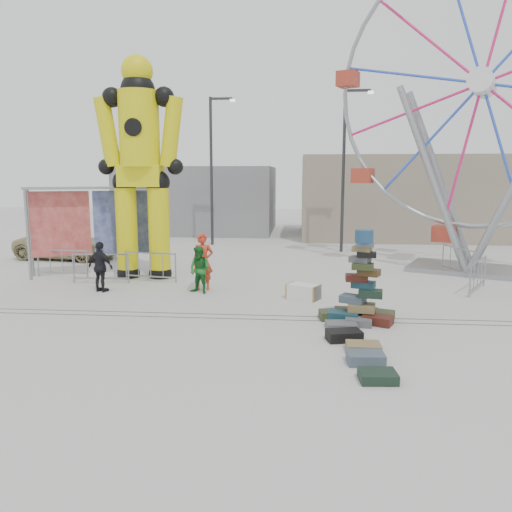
# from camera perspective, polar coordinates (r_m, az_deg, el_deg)

# --- Properties ---
(ground) EXTENTS (90.00, 90.00, 0.00)m
(ground) POSITION_cam_1_polar(r_m,az_deg,el_deg) (13.02, 0.88, -8.03)
(ground) COLOR #9E9E99
(ground) RESTS_ON ground
(track_line_near) EXTENTS (40.00, 0.04, 0.01)m
(track_line_near) POSITION_cam_1_polar(r_m,az_deg,el_deg) (13.59, 1.07, -7.26)
(track_line_near) COLOR #47443F
(track_line_near) RESTS_ON ground
(track_line_far) EXTENTS (40.00, 0.04, 0.01)m
(track_line_far) POSITION_cam_1_polar(r_m,az_deg,el_deg) (13.97, 1.19, -6.80)
(track_line_far) COLOR #47443F
(track_line_far) RESTS_ON ground
(building_right) EXTENTS (12.00, 8.00, 5.00)m
(building_right) POSITION_cam_1_polar(r_m,az_deg,el_deg) (32.99, 15.84, 6.53)
(building_right) COLOR gray
(building_right) RESTS_ON ground
(building_left) EXTENTS (10.00, 8.00, 4.40)m
(building_left) POSITION_cam_1_polar(r_m,az_deg,el_deg) (35.12, -6.29, 6.48)
(building_left) COLOR gray
(building_left) RESTS_ON ground
(lamp_post_right) EXTENTS (1.41, 0.25, 8.00)m
(lamp_post_right) POSITION_cam_1_polar(r_m,az_deg,el_deg) (25.50, 10.19, 10.49)
(lamp_post_right) COLOR #2D2D30
(lamp_post_right) RESTS_ON ground
(lamp_post_left) EXTENTS (1.41, 0.25, 8.00)m
(lamp_post_left) POSITION_cam_1_polar(r_m,az_deg,el_deg) (27.82, -4.94, 10.49)
(lamp_post_left) COLOR #2D2D30
(lamp_post_left) RESTS_ON ground
(suitcase_tower) EXTENTS (1.88, 1.56, 2.46)m
(suitcase_tower) POSITION_cam_1_polar(r_m,az_deg,el_deg) (13.63, 12.01, -4.44)
(suitcase_tower) COLOR #183E4A
(suitcase_tower) RESTS_ON ground
(crash_test_dummy) EXTENTS (3.30, 1.46, 8.36)m
(crash_test_dummy) POSITION_cam_1_polar(r_m,az_deg,el_deg) (19.15, -13.08, 10.64)
(crash_test_dummy) COLOR black
(crash_test_dummy) RESTS_ON ground
(ferris_wheel) EXTENTS (10.24, 4.80, 12.96)m
(ferris_wheel) POSITION_cam_1_polar(r_m,az_deg,el_deg) (21.81, 24.29, 15.09)
(ferris_wheel) COLOR gray
(ferris_wheel) RESTS_ON ground
(banner_scaffold) EXTENTS (4.68, 2.51, 3.42)m
(banner_scaffold) POSITION_cam_1_polar(r_m,az_deg,el_deg) (20.26, -18.32, 5.12)
(banner_scaffold) COLOR gray
(banner_scaffold) RESTS_ON ground
(steamer_trunk) EXTENTS (1.14, 0.95, 0.46)m
(steamer_trunk) POSITION_cam_1_polar(r_m,az_deg,el_deg) (15.82, 5.43, -4.08)
(steamer_trunk) COLOR silver
(steamer_trunk) RESTS_ON ground
(row_case_0) EXTENTS (0.84, 0.64, 0.23)m
(row_case_0) POSITION_cam_1_polar(r_m,az_deg,el_deg) (13.77, 8.92, -6.67)
(row_case_0) COLOR #323B1D
(row_case_0) RESTS_ON ground
(row_case_1) EXTENTS (0.80, 0.59, 0.17)m
(row_case_1) POSITION_cam_1_polar(r_m,az_deg,el_deg) (12.96, 9.70, -7.84)
(row_case_1) COLOR #56585E
(row_case_1) RESTS_ON ground
(row_case_2) EXTENTS (0.90, 0.66, 0.25)m
(row_case_2) POSITION_cam_1_polar(r_m,az_deg,el_deg) (12.09, 10.04, -8.93)
(row_case_2) COLOR black
(row_case_2) RESTS_ON ground
(row_case_3) EXTENTS (0.75, 0.54, 0.19)m
(row_case_3) POSITION_cam_1_polar(r_m,az_deg,el_deg) (11.47, 12.18, -10.17)
(row_case_3) COLOR olive
(row_case_3) RESTS_ON ground
(row_case_4) EXTENTS (0.79, 0.57, 0.24)m
(row_case_4) POSITION_cam_1_polar(r_m,az_deg,el_deg) (10.78, 12.43, -11.32)
(row_case_4) COLOR #455463
(row_case_4) RESTS_ON ground
(row_case_5) EXTENTS (0.74, 0.59, 0.20)m
(row_case_5) POSITION_cam_1_polar(r_m,az_deg,el_deg) (9.99, 13.76, -13.21)
(row_case_5) COLOR black
(row_case_5) RESTS_ON ground
(barricade_dummy_a) EXTENTS (2.00, 0.23, 1.10)m
(barricade_dummy_a) POSITION_cam_1_polar(r_m,az_deg,el_deg) (20.35, -21.25, -0.77)
(barricade_dummy_a) COLOR gray
(barricade_dummy_a) RESTS_ON ground
(barricade_dummy_b) EXTENTS (2.00, 0.21, 1.10)m
(barricade_dummy_b) POSITION_cam_1_polar(r_m,az_deg,el_deg) (18.81, -17.32, -1.33)
(barricade_dummy_b) COLOR gray
(barricade_dummy_b) RESTS_ON ground
(barricade_dummy_c) EXTENTS (1.98, 0.46, 1.10)m
(barricade_dummy_c) POSITION_cam_1_polar(r_m,az_deg,el_deg) (18.67, -11.96, -1.19)
(barricade_dummy_c) COLOR gray
(barricade_dummy_c) RESTS_ON ground
(barricade_wheel_front) EXTENTS (1.12, 1.76, 1.10)m
(barricade_wheel_front) POSITION_cam_1_polar(r_m,az_deg,el_deg) (18.22, 24.01, -2.05)
(barricade_wheel_front) COLOR gray
(barricade_wheel_front) RESTS_ON ground
(barricade_wheel_back) EXTENTS (0.72, 1.93, 1.10)m
(barricade_wheel_back) POSITION_cam_1_polar(r_m,az_deg,el_deg) (20.99, 22.08, -0.53)
(barricade_wheel_back) COLOR gray
(barricade_wheel_back) RESTS_ON ground
(pedestrian_red) EXTENTS (0.73, 0.51, 1.93)m
(pedestrian_red) POSITION_cam_1_polar(r_m,az_deg,el_deg) (16.96, -6.09, -0.66)
(pedestrian_red) COLOR red
(pedestrian_red) RESTS_ON ground
(pedestrian_green) EXTENTS (0.93, 0.85, 1.56)m
(pedestrian_green) POSITION_cam_1_polar(r_m,az_deg,el_deg) (16.50, -6.45, -1.59)
(pedestrian_green) COLOR #186021
(pedestrian_green) RESTS_ON ground
(pedestrian_black) EXTENTS (1.07, 0.74, 1.69)m
(pedestrian_black) POSITION_cam_1_polar(r_m,az_deg,el_deg) (17.36, -17.33, -1.19)
(pedestrian_black) COLOR black
(pedestrian_black) RESTS_ON ground
(parked_suv) EXTENTS (4.97, 2.75, 1.32)m
(parked_suv) POSITION_cam_1_polar(r_m,az_deg,el_deg) (24.84, -20.71, 1.23)
(parked_suv) COLOR tan
(parked_suv) RESTS_ON ground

